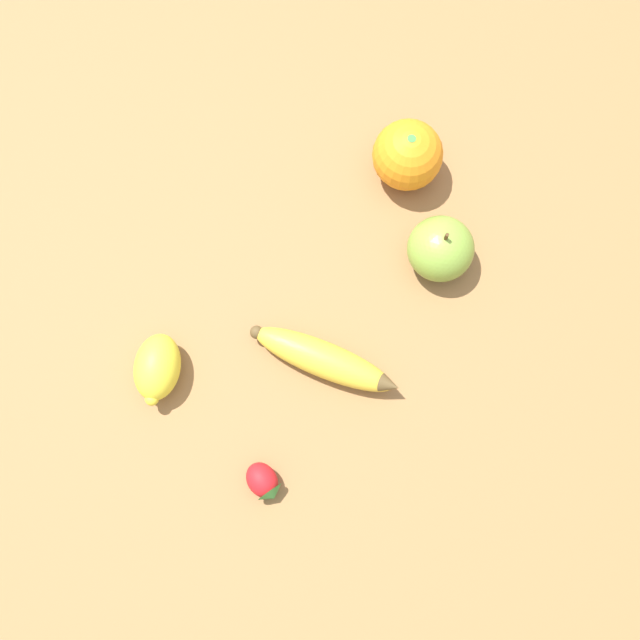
{
  "coord_description": "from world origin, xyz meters",
  "views": [
    {
      "loc": [
        0.21,
        0.17,
        0.88
      ],
      "look_at": [
        0.07,
        0.02,
        0.03
      ],
      "focal_mm": 42.0,
      "sensor_mm": 36.0,
      "label": 1
    }
  ],
  "objects_px": {
    "orange": "(408,155)",
    "lemon": "(157,368)",
    "apple": "(441,249)",
    "banana": "(325,360)",
    "strawberry": "(264,482)"
  },
  "relations": [
    {
      "from": "strawberry",
      "to": "apple",
      "type": "height_order",
      "value": "apple"
    },
    {
      "from": "strawberry",
      "to": "apple",
      "type": "relative_size",
      "value": 0.59
    },
    {
      "from": "apple",
      "to": "strawberry",
      "type": "bearing_deg",
      "value": 8.46
    },
    {
      "from": "apple",
      "to": "lemon",
      "type": "xyz_separation_m",
      "value": [
        0.34,
        -0.13,
        -0.01
      ]
    },
    {
      "from": "orange",
      "to": "apple",
      "type": "xyz_separation_m",
      "value": [
        0.06,
        0.11,
        -0.01
      ]
    },
    {
      "from": "banana",
      "to": "lemon",
      "type": "bearing_deg",
      "value": -154.54
    },
    {
      "from": "orange",
      "to": "lemon",
      "type": "xyz_separation_m",
      "value": [
        0.39,
        -0.02,
        -0.02
      ]
    },
    {
      "from": "orange",
      "to": "strawberry",
      "type": "bearing_deg",
      "value": 22.18
    },
    {
      "from": "apple",
      "to": "lemon",
      "type": "relative_size",
      "value": 0.9
    },
    {
      "from": "orange",
      "to": "strawberry",
      "type": "distance_m",
      "value": 0.42
    },
    {
      "from": "banana",
      "to": "orange",
      "type": "distance_m",
      "value": 0.27
    },
    {
      "from": "banana",
      "to": "strawberry",
      "type": "height_order",
      "value": "banana"
    },
    {
      "from": "lemon",
      "to": "apple",
      "type": "bearing_deg",
      "value": 158.91
    },
    {
      "from": "lemon",
      "to": "orange",
      "type": "bearing_deg",
      "value": 177.11
    },
    {
      "from": "strawberry",
      "to": "apple",
      "type": "distance_m",
      "value": 0.34
    }
  ]
}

